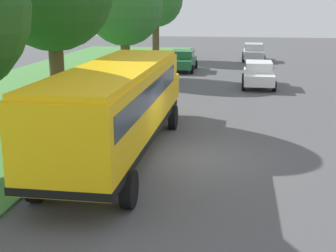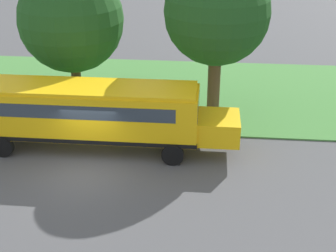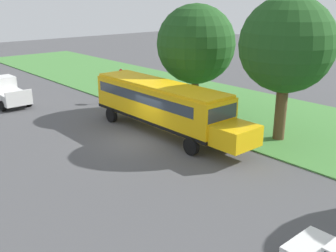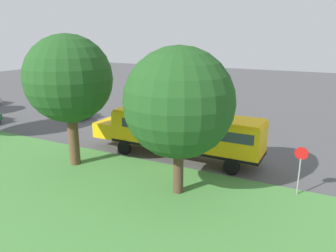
{
  "view_description": "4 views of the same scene",
  "coord_description": "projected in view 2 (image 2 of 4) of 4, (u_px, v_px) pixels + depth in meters",
  "views": [
    {
      "loc": [
        1.65,
        -14.97,
        5.07
      ],
      "look_at": [
        -0.72,
        0.35,
        1.01
      ],
      "focal_mm": 50.0,
      "sensor_mm": 36.0,
      "label": 1
    },
    {
      "loc": [
        17.18,
        5.27,
        10.67
      ],
      "look_at": [
        -1.12,
        3.5,
        1.87
      ],
      "focal_mm": 50.0,
      "sensor_mm": 36.0,
      "label": 2
    },
    {
      "loc": [
        12.99,
        17.96,
        8.23
      ],
      "look_at": [
        -1.33,
        1.45,
        1.03
      ],
      "focal_mm": 42.0,
      "sensor_mm": 36.0,
      "label": 3
    },
    {
      "loc": [
        -21.82,
        -9.15,
        8.31
      ],
      "look_at": [
        -1.46,
        1.27,
        1.88
      ],
      "focal_mm": 35.0,
      "sensor_mm": 36.0,
      "label": 4
    }
  ],
  "objects": [
    {
      "name": "oak_tree_beside_bus",
      "position": [
        70.0,
        21.0,
        24.99
      ],
      "size": [
        5.67,
        5.67,
        7.84
      ],
      "color": "#4C3826",
      "rests_on": "ground"
    },
    {
      "name": "grass_verge",
      "position": [
        126.0,
        89.0,
        29.44
      ],
      "size": [
        12.0,
        80.0,
        0.08
      ],
      "primitive_type": "cube",
      "color": "#47843D",
      "rests_on": "ground"
    },
    {
      "name": "oak_tree_roadside_mid",
      "position": [
        219.0,
        12.0,
        23.41
      ],
      "size": [
        5.43,
        5.43,
        8.39
      ],
      "color": "brown",
      "rests_on": "ground"
    },
    {
      "name": "school_bus",
      "position": [
        91.0,
        111.0,
        21.72
      ],
      "size": [
        2.85,
        12.42,
        3.16
      ],
      "color": "yellow",
      "rests_on": "ground"
    },
    {
      "name": "ground_plane",
      "position": [
        86.0,
        172.0,
        20.48
      ],
      "size": [
        120.0,
        120.0,
        0.0
      ],
      "primitive_type": "plane",
      "color": "#4C4C4F"
    }
  ]
}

